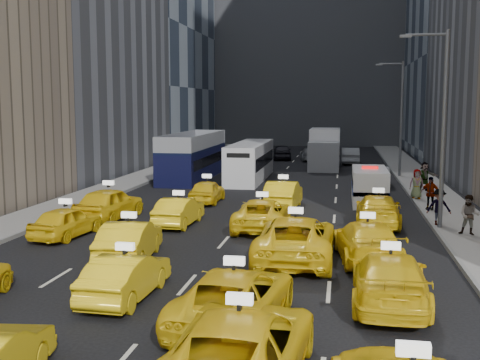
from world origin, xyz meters
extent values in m
plane|color=black|center=(0.00, 0.00, 0.00)|extent=(160.00, 160.00, 0.00)
cube|color=gray|center=(-10.50, 25.00, 0.07)|extent=(3.00, 90.00, 0.15)
cube|color=gray|center=(10.50, 25.00, 0.07)|extent=(3.00, 90.00, 0.15)
cube|color=slate|center=(-9.05, 25.00, 0.09)|extent=(0.15, 90.00, 0.18)
cube|color=slate|center=(9.05, 25.00, 0.09)|extent=(0.15, 90.00, 0.18)
cube|color=slate|center=(0.00, 72.00, 20.00)|extent=(30.00, 12.00, 40.00)
cylinder|color=#595B60|center=(9.30, 12.00, 4.50)|extent=(0.20, 0.20, 9.00)
cylinder|color=#595B60|center=(8.40, 12.00, 8.80)|extent=(1.80, 0.12, 0.12)
cube|color=slate|center=(7.50, 12.00, 8.75)|extent=(0.50, 0.22, 0.12)
cylinder|color=#595B60|center=(9.30, 32.00, 4.50)|extent=(0.20, 0.20, 9.00)
cylinder|color=#595B60|center=(8.40, 32.00, 8.80)|extent=(1.80, 0.12, 0.12)
cube|color=slate|center=(7.50, 32.00, 8.75)|extent=(0.50, 0.22, 0.12)
imported|color=yellow|center=(2.83, -4.56, 0.81)|extent=(2.89, 5.94, 1.63)
imported|color=yellow|center=(-1.44, 0.35, 0.68)|extent=(1.61, 4.21, 1.37)
imported|color=yellow|center=(2.11, -1.17, 0.75)|extent=(2.94, 5.57, 1.49)
imported|color=yellow|center=(6.25, 1.10, 0.76)|extent=(2.29, 5.30, 1.52)
imported|color=yellow|center=(-6.93, 7.81, 0.68)|extent=(2.08, 4.17, 1.36)
imported|color=yellow|center=(-2.85, 4.53, 0.75)|extent=(2.07, 4.70, 1.50)
imported|color=yellow|center=(3.19, 5.58, 0.83)|extent=(2.79, 5.99, 1.66)
imported|color=yellow|center=(5.79, 5.91, 0.75)|extent=(2.73, 5.40, 1.50)
imported|color=yellow|center=(-6.61, 11.92, 0.82)|extent=(2.40, 4.98, 1.64)
imported|color=yellow|center=(-2.79, 11.12, 0.67)|extent=(1.59, 4.15, 1.35)
imported|color=yellow|center=(1.25, 10.89, 0.71)|extent=(2.42, 5.13, 1.42)
imported|color=yellow|center=(6.56, 12.72, 0.73)|extent=(2.20, 5.11, 1.47)
imported|color=yellow|center=(-2.93, 17.81, 0.68)|extent=(1.60, 3.97, 1.35)
imported|color=yellow|center=(1.66, 16.55, 0.78)|extent=(1.86, 4.79, 1.55)
cube|color=white|center=(6.43, 19.17, 1.01)|extent=(2.28, 5.19, 2.03)
cylinder|color=black|center=(5.61, 17.53, 0.41)|extent=(0.28, 0.81, 0.81)
cylinder|color=black|center=(7.25, 17.53, 0.41)|extent=(0.28, 0.81, 0.81)
cylinder|color=black|center=(5.61, 20.80, 0.41)|extent=(0.28, 0.81, 0.81)
cylinder|color=black|center=(7.25, 20.80, 0.41)|extent=(0.28, 0.81, 0.81)
cube|color=navy|center=(6.43, 19.17, 0.88)|extent=(2.32, 5.19, 0.23)
cube|color=red|center=(6.43, 19.17, 2.10)|extent=(0.94, 0.39, 0.15)
cube|color=black|center=(-6.56, 29.04, 1.73)|extent=(2.90, 11.91, 3.45)
cylinder|color=black|center=(-7.76, 24.00, 0.55)|extent=(0.28, 1.10, 1.10)
cylinder|color=black|center=(-5.36, 24.00, 0.55)|extent=(0.28, 1.10, 1.10)
cylinder|color=black|center=(-7.76, 34.07, 0.55)|extent=(0.28, 1.10, 1.10)
cylinder|color=black|center=(-5.36, 34.07, 0.55)|extent=(0.28, 1.10, 1.10)
cube|color=silver|center=(-2.05, 28.85, 1.40)|extent=(3.14, 11.01, 2.81)
cylinder|color=black|center=(-3.03, 24.32, 0.55)|extent=(0.28, 1.10, 1.10)
cylinder|color=black|center=(-1.07, 24.32, 0.55)|extent=(0.28, 1.10, 1.10)
cylinder|color=black|center=(-3.03, 33.39, 0.55)|extent=(0.28, 1.10, 1.10)
cylinder|color=black|center=(-1.07, 33.39, 0.55)|extent=(0.28, 1.10, 1.10)
cube|color=white|center=(3.28, 37.98, 1.75)|extent=(3.38, 7.90, 3.51)
cylinder|color=black|center=(2.12, 35.04, 0.55)|extent=(0.28, 1.10, 1.10)
cylinder|color=black|center=(4.45, 35.04, 0.55)|extent=(0.28, 1.10, 1.10)
cylinder|color=black|center=(2.12, 40.92, 0.55)|extent=(0.28, 1.10, 1.10)
cylinder|color=black|center=(4.45, 40.92, 0.55)|extent=(0.28, 1.10, 1.10)
imported|color=#9D9FA4|center=(7.36, 27.01, 0.70)|extent=(1.52, 4.25, 1.40)
imported|color=black|center=(-6.14, 41.83, 0.66)|extent=(2.42, 4.86, 1.32)
imported|color=gray|center=(1.61, 45.01, 0.67)|extent=(2.44, 4.80, 1.33)
imported|color=black|center=(-1.33, 45.90, 0.78)|extent=(2.41, 4.78, 1.56)
imported|color=#929599|center=(5.60, 42.48, 0.78)|extent=(1.72, 4.78, 1.57)
imported|color=gray|center=(10.27, 10.52, 1.02)|extent=(0.95, 0.71, 1.74)
imported|color=gray|center=(9.31, 12.54, 1.00)|extent=(1.11, 0.47, 1.70)
imported|color=gray|center=(9.49, 16.70, 1.04)|extent=(1.14, 0.85, 1.78)
imported|color=gray|center=(9.23, 20.47, 1.03)|extent=(0.90, 0.55, 1.76)
imported|color=gray|center=(10.10, 23.75, 1.09)|extent=(1.80, 1.15, 1.88)
camera|label=1|loc=(4.81, -16.16, 5.78)|focal=45.00mm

